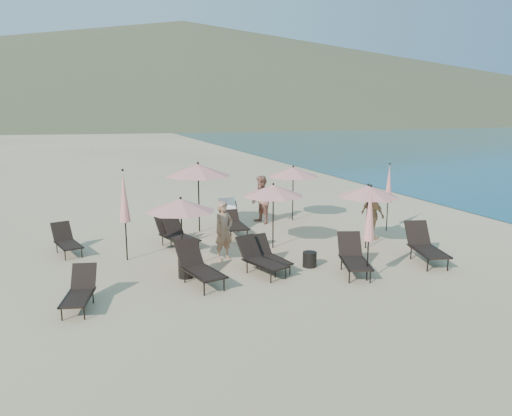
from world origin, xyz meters
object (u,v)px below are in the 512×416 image
object	(u,v)px
lounger_8	(181,234)
umbrella_closed_1	(389,184)
lounger_5	(425,245)
lounger_1	(199,266)
umbrella_open_4	(293,172)
beachgoer_a	(224,231)
umbrella_open_1	(273,191)
beachgoer_c	(373,215)
side_table_1	(310,259)
side_table_0	(186,268)
lounger_7	(173,233)
lounger_2	(269,255)
umbrella_closed_2	(124,197)
lounger_6	(66,240)
lounger_4	(353,257)
umbrella_closed_0	(370,214)
umbrella_open_3	(198,170)
lounger_3	(260,258)
lounger_0	(80,291)
beachgoer_b	(262,200)
umbrella_open_0	(181,205)
lounger_9	(232,218)
umbrella_open_2	(368,191)

from	to	relation	value
lounger_8	umbrella_closed_1	xyz separation A→B (m)	(7.47, -0.45, 1.32)
lounger_5	lounger_1	bearing A→B (deg)	-169.29
umbrella_open_4	beachgoer_a	xyz separation A→B (m)	(-4.03, -4.09, -1.05)
umbrella_open_1	beachgoer_c	xyz separation A→B (m)	(3.56, -0.15, -1.02)
umbrella_closed_1	beachgoer_c	xyz separation A→B (m)	(-1.16, -0.84, -0.88)
side_table_1	side_table_0	bearing A→B (deg)	175.06
lounger_7	lounger_2	bearing A→B (deg)	-75.78
umbrella_closed_2	side_table_0	bearing A→B (deg)	-57.81
lounger_6	lounger_8	distance (m)	3.48
lounger_4	umbrella_closed_0	world-z (taller)	umbrella_closed_0
umbrella_open_3	lounger_4	bearing A→B (deg)	-64.23
lounger_5	side_table_1	xyz separation A→B (m)	(-3.35, 0.71, -0.28)
lounger_2	side_table_0	distance (m)	2.32
lounger_8	umbrella_open_3	bearing A→B (deg)	41.46
lounger_3	lounger_4	distance (m)	2.53
lounger_1	lounger_8	distance (m)	3.56
lounger_5	umbrella_closed_0	distance (m)	2.89
beachgoer_c	umbrella_closed_2	bearing A→B (deg)	74.37
lounger_3	lounger_7	size ratio (longest dim) A/B	1.03
lounger_7	side_table_1	size ratio (longest dim) A/B	3.91
lounger_0	side_table_1	distance (m)	6.20
lounger_6	beachgoer_a	xyz separation A→B (m)	(4.37, -2.25, 0.47)
lounger_4	lounger_8	size ratio (longest dim) A/B	1.14
umbrella_closed_2	side_table_1	xyz separation A→B (m)	(4.79, -2.39, -1.67)
lounger_0	lounger_3	bearing A→B (deg)	23.30
umbrella_open_4	umbrella_closed_0	size ratio (longest dim) A/B	0.86
lounger_5	lounger_6	distance (m)	10.77
side_table_1	lounger_8	bearing A→B (deg)	132.57
umbrella_open_3	umbrella_closed_2	bearing A→B (deg)	-136.90
umbrella_open_3	side_table_1	bearing A→B (deg)	-68.50
lounger_0	umbrella_closed_1	xyz separation A→B (m)	(10.60, 3.71, 1.33)
beachgoer_b	lounger_3	bearing A→B (deg)	-37.35
lounger_6	lounger_7	world-z (taller)	lounger_7
lounger_4	beachgoer_a	size ratio (longest dim) A/B	1.04
umbrella_open_0	side_table_0	bearing A→B (deg)	-94.31
umbrella_closed_2	beachgoer_a	size ratio (longest dim) A/B	1.54
lounger_0	umbrella_closed_0	xyz separation A→B (m)	(7.03, -0.66, 1.37)
lounger_4	lounger_9	size ratio (longest dim) A/B	0.95
lounger_1	umbrella_open_0	size ratio (longest dim) A/B	0.90
umbrella_open_2	beachgoer_b	xyz separation A→B (m)	(-1.92, 4.37, -0.92)
umbrella_open_2	umbrella_closed_2	size ratio (longest dim) A/B	0.77
lounger_7	umbrella_closed_0	bearing A→B (deg)	-68.82
lounger_2	lounger_3	distance (m)	0.46
umbrella_closed_1	umbrella_open_0	bearing A→B (deg)	-167.10
beachgoer_b	lounger_1	bearing A→B (deg)	-50.33
lounger_6	lounger_9	bearing A→B (deg)	-9.29
lounger_8	umbrella_closed_0	xyz separation A→B (m)	(3.91, -4.82, 1.36)
lounger_0	umbrella_closed_0	world-z (taller)	umbrella_closed_0
lounger_3	umbrella_closed_1	size ratio (longest dim) A/B	0.70
lounger_8	lounger_0	bearing A→B (deg)	-144.82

